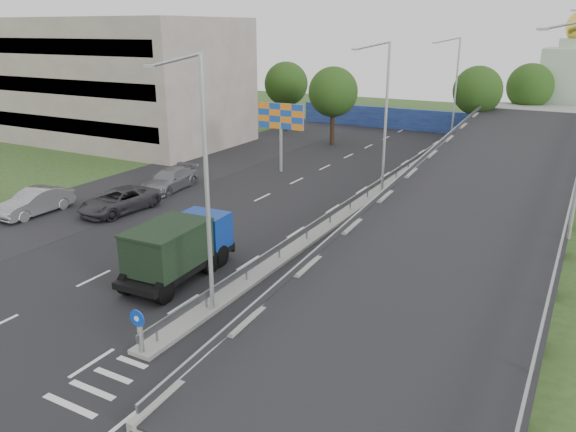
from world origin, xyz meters
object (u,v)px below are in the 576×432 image
Objects in this scene: lamp_post_near at (202,175)px; parked_car_c at (119,201)px; dump_truck at (179,247)px; church at (575,83)px; billboard at (281,120)px; sign_bollard at (139,331)px; parked_car_d at (170,180)px; lamp_post_far at (454,85)px; lamp_post_mid at (384,110)px; parked_car_b at (35,202)px.

parked_car_c is at bearing 148.24° from lamp_post_near.
dump_truck reaches higher than parked_car_c.
church reaches higher than billboard.
parked_car_d is (-13.35, 17.33, -0.28)m from sign_bollard.
sign_bollard is 0.32× the size of parked_car_d.
sign_bollard is 6.72m from dump_truck.
billboard is at bearing 109.21° from sign_bollard.
lamp_post_far is at bearing 90.00° from lamp_post_near.
lamp_post_mid reaches higher than sign_bollard.
lamp_post_mid is at bearing 48.53° from parked_car_c.
lamp_post_near and lamp_post_mid have the same top height.
church is (9.89, 14.00, -0.50)m from lamp_post_far.
sign_bollard reaches higher than parked_car_d.
church is at bearing 69.14° from parked_car_c.
church is at bearing 73.03° from dump_truck.
lamp_post_mid is (0.11, 23.83, 4.77)m from sign_bollard.
lamp_post_far is (0.11, 43.83, 4.77)m from sign_bollard.
billboard is 14.93m from parked_car_c.
church is 2.58× the size of parked_car_c.
lamp_post_mid is 1.83× the size of billboard.
parked_car_d is at bearing 129.18° from dump_truck.
parked_car_d is (-13.46, -6.49, -5.05)m from lamp_post_mid.
sign_bollard is 0.17× the size of lamp_post_mid.
church is 53.65m from dump_truck.
lamp_post_far is at bearing 63.16° from billboard.
lamp_post_mid reaches higher than parked_car_c.
lamp_post_mid reaches higher than billboard.
church reaches higher than sign_bollard.
lamp_post_near is 5.75m from dump_truck.
sign_bollard is at bearing -65.27° from dump_truck.
lamp_post_near reaches higher than parked_car_c.
parked_car_b is (-17.12, -34.91, -5.01)m from lamp_post_far.
sign_bollard is at bearing -91.64° from lamp_post_near.
parked_car_d is at bearing -154.24° from lamp_post_mid.
billboard is (-9.11, -18.00, -1.62)m from lamp_post_far.
church is at bearing 59.30° from billboard.
parked_car_b is (-8.01, -16.91, -3.38)m from billboard.
dump_truck is at bearing -104.17° from church.
lamp_post_far is 1.88× the size of parked_car_c.
dump_truck is (-3.10, 5.94, 0.50)m from sign_bollard.
lamp_post_far is 1.58× the size of dump_truck.
parked_car_c is at bearing -111.88° from lamp_post_far.
parked_car_d is at bearing 127.60° from sign_bollard.
billboard is at bearing 103.73° from dump_truck.
lamp_post_near reaches higher than billboard.
sign_bollard is 0.12× the size of church.
billboard reaches higher than parked_car_d.
dump_truck is (-13.10, -51.88, -3.78)m from church.
parked_car_b is 0.94× the size of parked_car_d.
church reaches higher than lamp_post_far.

